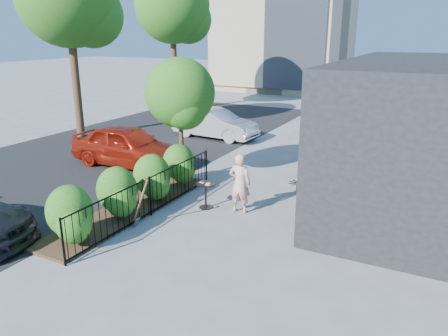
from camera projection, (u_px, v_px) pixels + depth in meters
The scene contains 13 objects.
ground at pixel (199, 226), 11.08m from camera, with size 120.00×120.00×0.00m, color gray.
fence at pixel (150, 196), 11.57m from camera, with size 0.05×6.05×1.10m.
planting_bed at pixel (131, 209), 12.03m from camera, with size 1.30×6.00×0.08m, color #382616.
shrubs at pixel (134, 186), 11.88m from camera, with size 1.10×5.60×1.24m.
patio_tree at pixel (181, 97), 13.57m from camera, with size 2.20×2.20×3.94m.
street at pixel (82, 161), 16.70m from camera, with size 9.00×30.00×0.01m, color black.
street_tree_near at pixel (68, 3), 18.73m from camera, with size 4.40×4.40×8.28m.
street_tree_far at pixel (173, 10), 25.51m from camera, with size 4.40×4.40×8.28m.
cafe_table at pixel (206, 191), 12.09m from camera, with size 0.57×0.57×0.77m.
woman at pixel (240, 183), 11.72m from camera, with size 0.60×0.39×1.65m, color #E4AE93.
shovel at pixel (140, 205), 10.81m from camera, with size 0.53×0.18×1.39m.
car_red at pixel (128, 146), 15.88m from camera, with size 1.77×4.40×1.50m, color maroon.
car_silver at pixel (215, 124), 20.11m from camera, with size 1.41×4.04×1.33m, color #B3B3B8.
Camera 1 is at (5.23, -8.70, 4.71)m, focal length 35.00 mm.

